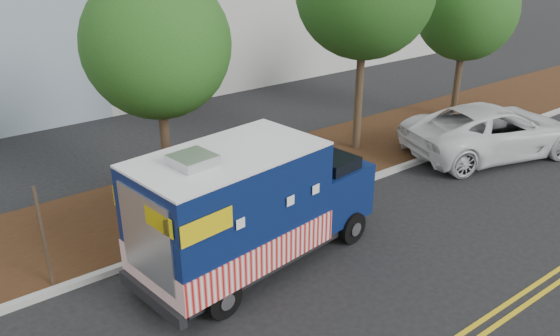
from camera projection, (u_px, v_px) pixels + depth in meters
ground at (229, 269)px, 12.17m from camera, size 120.00×120.00×0.00m
curb at (198, 240)px, 13.16m from camera, size 120.00×0.18×0.15m
mulch_strip at (160, 207)px, 14.70m from camera, size 120.00×4.00×0.15m
tree_b at (157, 45)px, 13.35m from camera, size 3.68×3.68×6.20m
tree_d at (467, 10)px, 20.02m from camera, size 3.70×3.70×6.08m
sign_post at (44, 240)px, 10.99m from camera, size 0.06×0.06×2.40m
food_truck at (249, 210)px, 11.76m from camera, size 6.04×2.88×3.06m
white_car at (493, 130)px, 18.05m from camera, size 6.60×4.36×1.69m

